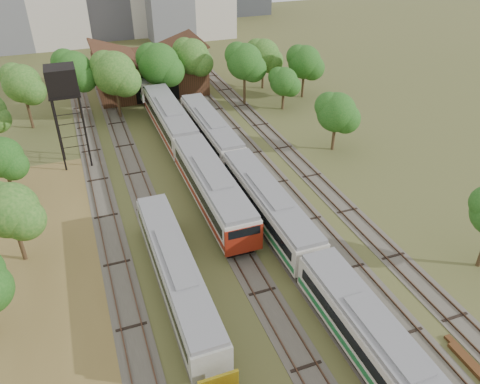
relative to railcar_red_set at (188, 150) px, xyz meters
name	(u,v)px	position (x,y,z in m)	size (l,w,h in m)	color
dry_grass_patch	(42,382)	(-16.00, -23.57, -2.14)	(14.00, 60.00, 0.04)	brown
tracks	(219,194)	(1.33, -6.57, -2.12)	(24.60, 80.00, 0.19)	#4C473D
railcar_red_set	(188,150)	(0.00, 0.00, 0.00)	(3.30, 34.58, 4.09)	black
railcar_green_set	(268,206)	(4.00, -12.93, -0.23)	(2.95, 52.08, 3.65)	black
railcar_rear	(143,77)	(0.00, 27.25, -0.07)	(3.19, 16.07, 3.95)	black
old_grey_coach	(176,272)	(-6.00, -18.62, -0.33)	(2.71, 18.00, 3.35)	black
water_tower	(62,83)	(-11.64, 5.56, 7.22)	(3.22, 3.22, 11.13)	black
maintenance_shed	(150,72)	(1.00, 26.41, 0.75)	(16.45, 11.55, 7.58)	#382314
tree_band_far	(175,65)	(3.27, 18.53, 3.83)	(43.36, 10.88, 9.22)	#382616
tree_band_right	(346,119)	(17.44, -3.62, 2.52)	(4.71, 40.52, 7.19)	#382616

